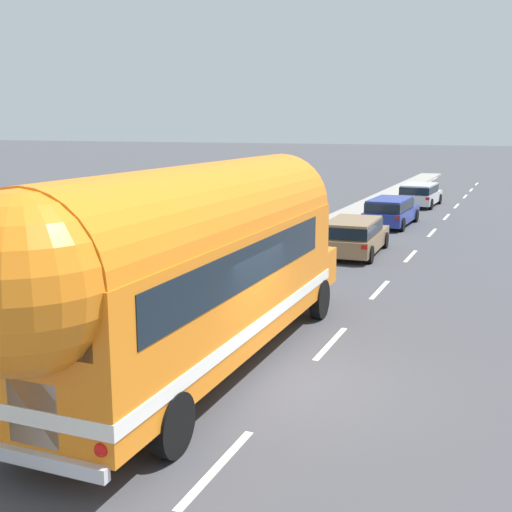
# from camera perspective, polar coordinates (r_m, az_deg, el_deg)

# --- Properties ---
(ground_plane) EXTENTS (300.00, 300.00, 0.00)m
(ground_plane) POSITION_cam_1_polar(r_m,az_deg,el_deg) (12.80, 3.27, -11.00)
(ground_plane) COLOR #424247
(lane_markings) EXTENTS (4.04, 80.00, 0.01)m
(lane_markings) POSITION_cam_1_polar(r_m,az_deg,el_deg) (25.79, 7.14, 0.40)
(lane_markings) COLOR silver
(lane_markings) RESTS_ON ground
(sidewalk_slab) EXTENTS (1.88, 90.00, 0.15)m
(sidewalk_slab) POSITION_cam_1_polar(r_m,az_deg,el_deg) (23.41, 0.08, -0.45)
(sidewalk_slab) COLOR gray
(sidewalk_slab) RESTS_ON ground
(painted_bus) EXTENTS (2.66, 12.21, 4.12)m
(painted_bus) POSITION_cam_1_polar(r_m,az_deg,el_deg) (12.48, -5.76, -0.55)
(painted_bus) COLOR orange
(painted_bus) RESTS_ON ground
(car_lead) EXTENTS (2.11, 4.66, 1.37)m
(car_lead) POSITION_cam_1_polar(r_m,az_deg,el_deg) (25.09, 8.45, 1.88)
(car_lead) COLOR olive
(car_lead) RESTS_ON ground
(car_second) EXTENTS (2.05, 4.79, 1.37)m
(car_second) POSITION_cam_1_polar(r_m,az_deg,el_deg) (32.56, 11.59, 3.93)
(car_second) COLOR navy
(car_second) RESTS_ON ground
(car_third) EXTENTS (2.13, 4.51, 1.37)m
(car_third) POSITION_cam_1_polar(r_m,az_deg,el_deg) (40.83, 14.00, 5.29)
(car_third) COLOR silver
(car_third) RESTS_ON ground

